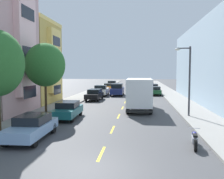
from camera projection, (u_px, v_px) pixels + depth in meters
The scene contains 19 objects.
ground_plane at pixel (128, 96), 39.81m from camera, with size 160.00×160.00×0.00m, color #424244.
sidewalk_left at pixel (82, 96), 38.61m from camera, with size 3.20×120.00×0.14m, color gray.
sidewalk_right at pixel (175, 97), 37.03m from camera, with size 3.20×120.00×0.14m, color gray.
lane_centerline_dashes at pixel (126, 100), 34.36m from camera, with size 0.14×47.20×0.01m.
townhouse_third_mustard at pixel (7, 64), 30.62m from camera, with size 12.41×7.38×10.15m.
street_tree_second at pixel (45, 65), 21.59m from camera, with size 3.48×3.48×6.30m.
street_lamp at pixel (188, 75), 21.22m from camera, with size 1.35×0.28×5.97m.
delivery_box_truck at pixel (139, 92), 25.14m from camera, with size 2.41×7.22×3.25m.
parked_hatchback_silver at pixel (150, 84), 60.60m from camera, with size 1.76×4.01×1.50m.
parked_wagon_red at pixel (153, 87), 47.99m from camera, with size 1.83×4.70×1.50m.
parked_pickup_white at pixel (101, 90), 40.27m from camera, with size 2.09×5.33×1.73m.
parked_wagon_black at pixel (95, 94), 34.10m from camera, with size 1.92×4.74×1.50m.
parked_sedan_sky at pixel (32, 127), 14.59m from camera, with size 1.89×4.53×1.43m.
parked_hatchback_orange at pixel (108, 87), 49.47m from camera, with size 1.80×4.03×1.50m.
parked_pickup_charcoal at pixel (112, 85), 57.52m from camera, with size 2.06×5.32×1.73m.
parked_sedan_forest at pixel (155, 91), 41.17m from camera, with size 1.83×4.51×1.43m.
parked_sedan_teal at pixel (67, 110), 20.88m from camera, with size 1.91×4.54×1.43m.
moving_navy_sedan at pixel (117, 89), 40.40m from camera, with size 1.95×4.80×1.93m.
parked_motorcycle at pixel (195, 139), 13.07m from camera, with size 0.62×2.05×0.90m.
Camera 1 is at (1.83, -9.66, 4.04)m, focal length 39.64 mm.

